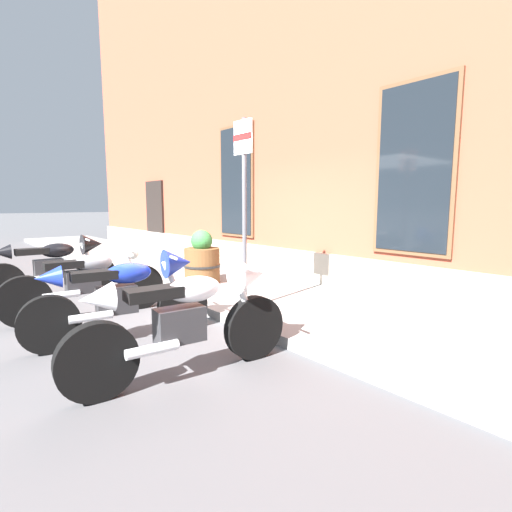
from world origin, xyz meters
TOP-DOWN VIEW (x-y plane):
  - ground_plane at (0.00, 0.00)m, footprint 140.00×140.00m
  - sidewalk at (0.00, 1.28)m, footprint 27.29×2.56m
  - brick_pub_facade at (0.00, 6.38)m, footprint 21.29×7.74m
  - motorcycle_black_sport at (-2.12, -1.32)m, footprint 0.62×2.10m
  - motorcycle_grey_naked at (-0.59, -1.27)m, footprint 0.62×2.22m
  - motorcycle_blue_sport at (0.66, -1.19)m, footprint 0.64×2.13m
  - motorcycle_white_sport at (1.99, -1.11)m, footprint 0.62×2.19m
  - parking_sign at (0.88, 0.37)m, footprint 0.36×0.07m
  - barrel_planter at (-1.05, 0.90)m, footprint 0.69×0.69m

SIDE VIEW (x-z plane):
  - ground_plane at x=0.00m, z-range 0.00..0.00m
  - sidewalk at x=0.00m, z-range 0.00..0.13m
  - motorcycle_grey_naked at x=-0.59m, z-range 0.01..0.96m
  - barrel_planter at x=-1.05m, z-range 0.04..1.03m
  - motorcycle_blue_sport at x=0.66m, z-range 0.05..1.09m
  - motorcycle_black_sport at x=-2.12m, z-range 0.04..1.11m
  - motorcycle_white_sport at x=1.99m, z-range 0.04..1.11m
  - parking_sign at x=0.88m, z-range 0.50..3.09m
  - brick_pub_facade at x=0.00m, z-range -0.01..9.86m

